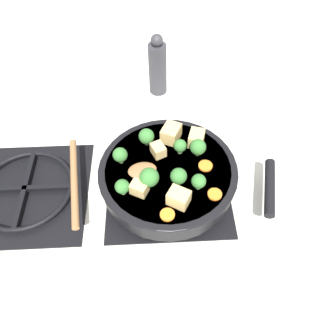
{
  "coord_description": "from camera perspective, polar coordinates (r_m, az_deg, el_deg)",
  "views": [
    {
      "loc": [
        -0.48,
        0.02,
        0.7
      ],
      "look_at": [
        0.0,
        0.0,
        0.08
      ],
      "focal_mm": 35.0,
      "sensor_mm": 36.0,
      "label": 1
    }
  ],
  "objects": [
    {
      "name": "carrot_slice_near_center",
      "position": [
        0.71,
        -0.11,
        -8.14
      ],
      "size": [
        0.03,
        0.03,
        0.01
      ],
      "primitive_type": "cylinder",
      "color": "orange",
      "rests_on": "skillet_pan"
    },
    {
      "name": "ground_plane",
      "position": [
        0.85,
        -0.0,
        -3.37
      ],
      "size": [
        2.4,
        2.4,
        0.0
      ],
      "primitive_type": "plane",
      "color": "silver"
    },
    {
      "name": "broccoli_floret_east_rim",
      "position": [
        0.78,
        -8.33,
        2.25
      ],
      "size": [
        0.04,
        0.04,
        0.04
      ],
      "color": "#709956",
      "rests_on": "skillet_pan"
    },
    {
      "name": "broccoli_floret_small_inner",
      "position": [
        0.73,
        5.36,
        -2.33
      ],
      "size": [
        0.03,
        0.03,
        0.04
      ],
      "color": "#709956",
      "rests_on": "skillet_pan"
    },
    {
      "name": "tofu_cube_east_chunk",
      "position": [
        0.83,
        0.54,
        6.06
      ],
      "size": [
        0.06,
        0.06,
        0.04
      ],
      "primitive_type": "cube",
      "rotation": [
        0.0,
        0.0,
        5.83
      ],
      "color": "#DBB770",
      "rests_on": "skillet_pan"
    },
    {
      "name": "broccoli_floret_center_top",
      "position": [
        0.79,
        5.24,
        3.63
      ],
      "size": [
        0.04,
        0.04,
        0.05
      ],
      "color": "#709956",
      "rests_on": "skillet_pan"
    },
    {
      "name": "broccoli_floret_west_rim",
      "position": [
        0.73,
        -3.29,
        -1.65
      ],
      "size": [
        0.05,
        0.05,
        0.05
      ],
      "color": "#709956",
      "rests_on": "skillet_pan"
    },
    {
      "name": "broccoli_floret_mid_floret",
      "position": [
        0.73,
        -7.97,
        -3.26
      ],
      "size": [
        0.03,
        0.03,
        0.04
      ],
      "color": "#709956",
      "rests_on": "skillet_pan"
    },
    {
      "name": "wooden_spoon",
      "position": [
        0.77,
        -11.24,
        -1.42
      ],
      "size": [
        0.25,
        0.22,
        0.02
      ],
      "color": "olive",
      "rests_on": "skillet_pan"
    },
    {
      "name": "broccoli_floret_near_spoon",
      "position": [
        0.74,
        1.86,
        -1.45
      ],
      "size": [
        0.04,
        0.04,
        0.05
      ],
      "color": "#709956",
      "rests_on": "skillet_pan"
    },
    {
      "name": "pepper_mill",
      "position": [
        1.06,
        -1.83,
        17.16
      ],
      "size": [
        0.06,
        0.06,
        0.2
      ],
      "color": "#333338",
      "rests_on": "ground_plane"
    },
    {
      "name": "skillet_pan",
      "position": [
        0.8,
        0.13,
        -1.08
      ],
      "size": [
        0.34,
        0.43,
        0.06
      ],
      "color": "black",
      "rests_on": "front_burner_grate"
    },
    {
      "name": "carrot_slice_orange_thin",
      "position": [
        0.74,
        8.14,
        -4.56
      ],
      "size": [
        0.03,
        0.03,
        0.01
      ],
      "primitive_type": "cylinder",
      "color": "orange",
      "rests_on": "skillet_pan"
    },
    {
      "name": "carrot_slice_edge_slice",
      "position": [
        0.79,
        6.54,
        0.33
      ],
      "size": [
        0.03,
        0.03,
        0.01
      ],
      "primitive_type": "cylinder",
      "color": "orange",
      "rests_on": "skillet_pan"
    },
    {
      "name": "broccoli_floret_north_edge",
      "position": [
        0.82,
        -3.77,
        5.5
      ],
      "size": [
        0.04,
        0.04,
        0.05
      ],
      "color": "#709956",
      "rests_on": "skillet_pan"
    },
    {
      "name": "broccoli_floret_south_cluster",
      "position": [
        0.8,
        2.12,
        3.86
      ],
      "size": [
        0.03,
        0.03,
        0.04
      ],
      "color": "#709956",
      "rests_on": "skillet_pan"
    },
    {
      "name": "tofu_cube_near_handle",
      "position": [
        0.82,
        4.98,
        5.15
      ],
      "size": [
        0.05,
        0.05,
        0.04
      ],
      "primitive_type": "cube",
      "rotation": [
        0.0,
        0.0,
        2.85
      ],
      "color": "#DBB770",
      "rests_on": "skillet_pan"
    },
    {
      "name": "tofu_cube_west_chunk",
      "position": [
        0.73,
        -5.03,
        -3.52
      ],
      "size": [
        0.04,
        0.05,
        0.03
      ],
      "primitive_type": "cube",
      "rotation": [
        0.0,
        0.0,
        1.1
      ],
      "color": "#DBB770",
      "rests_on": "skillet_pan"
    },
    {
      "name": "tofu_cube_back_piece",
      "position": [
        0.8,
        -1.72,
        3.16
      ],
      "size": [
        0.04,
        0.04,
        0.03
      ],
      "primitive_type": "cube",
      "rotation": [
        0.0,
        0.0,
        0.43
      ],
      "color": "#DBB770",
      "rests_on": "skillet_pan"
    },
    {
      "name": "front_burner_grate",
      "position": [
        0.84,
        -0.0,
        -2.9
      ],
      "size": [
        0.31,
        0.31,
        0.03
      ],
      "color": "black",
      "rests_on": "ground_plane"
    },
    {
      "name": "rear_burner_grate",
      "position": [
        0.9,
        -23.49,
        -3.6
      ],
      "size": [
        0.31,
        0.31,
        0.03
      ],
      "color": "black",
      "rests_on": "ground_plane"
    },
    {
      "name": "tofu_cube_center_large",
      "position": [
        0.71,
        1.88,
        -5.2
      ],
      "size": [
        0.05,
        0.06,
        0.04
      ],
      "primitive_type": "cube",
      "rotation": [
        0.0,
        0.0,
        4.19
      ],
      "color": "#DBB770",
      "rests_on": "skillet_pan"
    }
  ]
}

